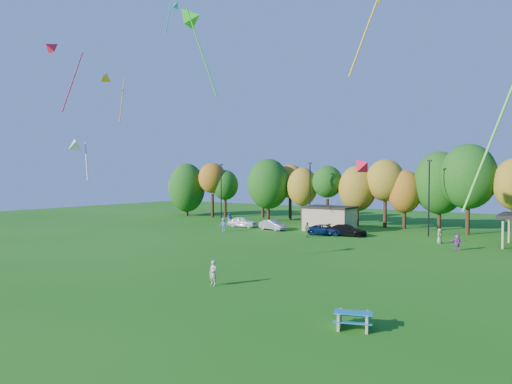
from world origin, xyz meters
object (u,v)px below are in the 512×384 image
Objects in this scene: kite_flyer at (213,273)px; car_a at (243,222)px; picnic_table at (353,319)px; car_c at (326,230)px; car_d at (347,230)px; car_b at (273,225)px.

car_a is at bearing 127.60° from kite_flyer.
picnic_table is 0.51× the size of car_a.
car_c is (-5.54, 27.52, -0.20)m from kite_flyer.
car_a reaches higher than car_c.
car_c is 2.52m from car_d.
car_d is (10.55, 0.05, 0.02)m from car_b.
car_a reaches higher than picnic_table.
car_b is 0.89× the size of car_c.
picnic_table is 34.26m from car_c.
kite_flyer is at bearing -141.41° from car_b.
picnic_table is at bearing -9.31° from kite_flyer.
car_b reaches higher than car_c.
car_d is (2.46, 0.57, 0.05)m from car_c.
kite_flyer reaches higher than car_a.
car_d is (-3.08, 28.09, -0.14)m from kite_flyer.
picnic_table is 0.47× the size of car_c.
kite_flyer reaches higher than car_c.
kite_flyer is 0.36× the size of car_c.
picnic_table is at bearing -167.41° from car_c.
car_d is at bearing 94.28° from picnic_table.
car_b is at bearing -103.37° from car_a.
car_d is at bearing -77.08° from car_b.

